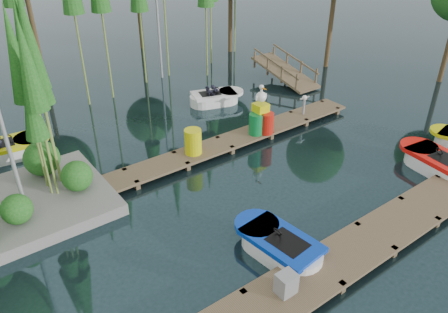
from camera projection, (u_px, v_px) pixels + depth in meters
ground_plane at (221, 196)px, 14.53m from camera, size 90.00×90.00×0.00m
near_dock at (323, 270)px, 11.29m from camera, size 18.00×1.50×0.50m
far_dock at (203, 151)px, 16.66m from camera, size 15.00×1.20×0.50m
ramp at (285, 71)px, 23.35m from camera, size 1.50×3.94×1.49m
boat_blue at (279, 246)px, 12.00m from camera, size 1.56×2.94×0.95m
boat_red at (438, 164)px, 15.70m from camera, size 1.70×3.14×1.01m
boat_yellow_far at (8, 150)px, 16.58m from camera, size 3.00×1.52×1.46m
boat_white_far at (215, 98)px, 20.97m from camera, size 2.89×1.91×1.26m
utility_cabinet at (286, 284)px, 10.42m from camera, size 0.47×0.40×0.57m
yellow_barrel at (193, 142)px, 16.15m from camera, size 0.64×0.64×0.96m
drum_cluster at (262, 118)px, 17.63m from camera, size 1.16×1.07×2.01m
seagull_post at (304, 102)px, 19.06m from camera, size 0.55×0.30×0.88m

